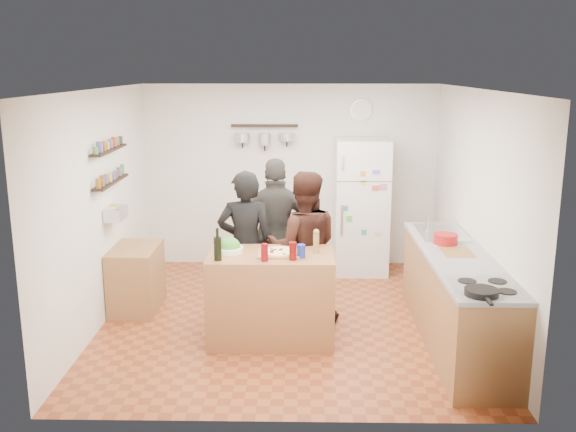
{
  "coord_description": "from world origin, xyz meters",
  "views": [
    {
      "loc": [
        0.12,
        -6.64,
        2.73
      ],
      "look_at": [
        0.0,
        0.1,
        1.15
      ],
      "focal_mm": 40.0,
      "sensor_mm": 36.0,
      "label": 1
    }
  ],
  "objects_px": {
    "wine_bottle": "(218,249)",
    "pepper_mill": "(316,243)",
    "red_bowl": "(446,239)",
    "wall_clock": "(361,110)",
    "person_back": "(277,232)",
    "side_table": "(136,278)",
    "salt_canister": "(301,251)",
    "fridge": "(361,206)",
    "prep_island": "(271,297)",
    "salad_bowl": "(229,250)",
    "person_left": "(246,246)",
    "person_center": "(303,247)",
    "skillet": "(481,292)",
    "counter_run": "(456,299)"
  },
  "relations": [
    {
      "from": "person_back",
      "to": "side_table",
      "type": "distance_m",
      "value": 1.69
    },
    {
      "from": "wine_bottle",
      "to": "pepper_mill",
      "type": "relative_size",
      "value": 1.18
    },
    {
      "from": "salad_bowl",
      "to": "person_center",
      "type": "distance_m",
      "value": 0.89
    },
    {
      "from": "red_bowl",
      "to": "person_left",
      "type": "bearing_deg",
      "value": 175.51
    },
    {
      "from": "prep_island",
      "to": "salad_bowl",
      "type": "xyz_separation_m",
      "value": [
        -0.42,
        0.05,
        0.48
      ]
    },
    {
      "from": "salt_canister",
      "to": "skillet",
      "type": "xyz_separation_m",
      "value": [
        1.46,
        -1.05,
        -0.03
      ]
    },
    {
      "from": "salad_bowl",
      "to": "side_table",
      "type": "relative_size",
      "value": 0.35
    },
    {
      "from": "person_left",
      "to": "counter_run",
      "type": "distance_m",
      "value": 2.26
    },
    {
      "from": "salad_bowl",
      "to": "pepper_mill",
      "type": "relative_size",
      "value": 1.44
    },
    {
      "from": "salt_canister",
      "to": "person_back",
      "type": "distance_m",
      "value": 1.19
    },
    {
      "from": "salad_bowl",
      "to": "side_table",
      "type": "height_order",
      "value": "salad_bowl"
    },
    {
      "from": "skillet",
      "to": "red_bowl",
      "type": "relative_size",
      "value": 1.1
    },
    {
      "from": "salt_canister",
      "to": "wall_clock",
      "type": "height_order",
      "value": "wall_clock"
    },
    {
      "from": "salad_bowl",
      "to": "person_center",
      "type": "bearing_deg",
      "value": 32.27
    },
    {
      "from": "pepper_mill",
      "to": "salt_canister",
      "type": "bearing_deg",
      "value": -131.42
    },
    {
      "from": "salad_bowl",
      "to": "red_bowl",
      "type": "height_order",
      "value": "red_bowl"
    },
    {
      "from": "person_center",
      "to": "prep_island",
      "type": "bearing_deg",
      "value": 55.88
    },
    {
      "from": "red_bowl",
      "to": "wall_clock",
      "type": "height_order",
      "value": "wall_clock"
    },
    {
      "from": "wine_bottle",
      "to": "red_bowl",
      "type": "height_order",
      "value": "wine_bottle"
    },
    {
      "from": "person_left",
      "to": "side_table",
      "type": "bearing_deg",
      "value": -14.3
    },
    {
      "from": "prep_island",
      "to": "counter_run",
      "type": "bearing_deg",
      "value": -0.6
    },
    {
      "from": "person_back",
      "to": "fridge",
      "type": "xyz_separation_m",
      "value": [
        1.08,
        1.25,
        0.04
      ]
    },
    {
      "from": "person_left",
      "to": "person_back",
      "type": "relative_size",
      "value": 0.97
    },
    {
      "from": "person_left",
      "to": "side_table",
      "type": "xyz_separation_m",
      "value": [
        -1.28,
        0.29,
        -0.47
      ]
    },
    {
      "from": "pepper_mill",
      "to": "wall_clock",
      "type": "xyz_separation_m",
      "value": [
        0.66,
        2.56,
        1.14
      ]
    },
    {
      "from": "pepper_mill",
      "to": "skillet",
      "type": "distance_m",
      "value": 1.79
    },
    {
      "from": "person_left",
      "to": "wall_clock",
      "type": "relative_size",
      "value": 5.55
    },
    {
      "from": "person_left",
      "to": "wall_clock",
      "type": "height_order",
      "value": "wall_clock"
    },
    {
      "from": "person_back",
      "to": "person_left",
      "type": "bearing_deg",
      "value": 54.36
    },
    {
      "from": "person_left",
      "to": "fridge",
      "type": "height_order",
      "value": "fridge"
    },
    {
      "from": "wall_clock",
      "to": "side_table",
      "type": "relative_size",
      "value": 0.37
    },
    {
      "from": "prep_island",
      "to": "person_left",
      "type": "relative_size",
      "value": 0.75
    },
    {
      "from": "person_left",
      "to": "fridge",
      "type": "xyz_separation_m",
      "value": [
        1.41,
        1.74,
        0.07
      ]
    },
    {
      "from": "salt_canister",
      "to": "person_center",
      "type": "relative_size",
      "value": 0.08
    },
    {
      "from": "skillet",
      "to": "fridge",
      "type": "bearing_deg",
      "value": 100.65
    },
    {
      "from": "person_left",
      "to": "person_back",
      "type": "xyz_separation_m",
      "value": [
        0.32,
        0.49,
        0.03
      ]
    },
    {
      "from": "person_center",
      "to": "side_table",
      "type": "relative_size",
      "value": 2.07
    },
    {
      "from": "prep_island",
      "to": "salt_canister",
      "type": "distance_m",
      "value": 0.61
    },
    {
      "from": "person_back",
      "to": "side_table",
      "type": "relative_size",
      "value": 2.15
    },
    {
      "from": "red_bowl",
      "to": "wall_clock",
      "type": "xyz_separation_m",
      "value": [
        -0.7,
        2.24,
        1.18
      ]
    },
    {
      "from": "person_left",
      "to": "red_bowl",
      "type": "distance_m",
      "value": 2.12
    },
    {
      "from": "wine_bottle",
      "to": "red_bowl",
      "type": "distance_m",
      "value": 2.38
    },
    {
      "from": "red_bowl",
      "to": "fridge",
      "type": "bearing_deg",
      "value": 110.15
    },
    {
      "from": "salt_canister",
      "to": "red_bowl",
      "type": "bearing_deg",
      "value": 18.1
    },
    {
      "from": "fridge",
      "to": "wine_bottle",
      "type": "bearing_deg",
      "value": -122.75
    },
    {
      "from": "salad_bowl",
      "to": "person_left",
      "type": "bearing_deg",
      "value": 75.83
    },
    {
      "from": "salad_bowl",
      "to": "person_left",
      "type": "relative_size",
      "value": 0.17
    },
    {
      "from": "prep_island",
      "to": "skillet",
      "type": "xyz_separation_m",
      "value": [
        1.76,
        -1.17,
        0.49
      ]
    },
    {
      "from": "salad_bowl",
      "to": "pepper_mill",
      "type": "height_order",
      "value": "pepper_mill"
    },
    {
      "from": "wine_bottle",
      "to": "person_back",
      "type": "xyz_separation_m",
      "value": [
        0.53,
        1.25,
        -0.16
      ]
    }
  ]
}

